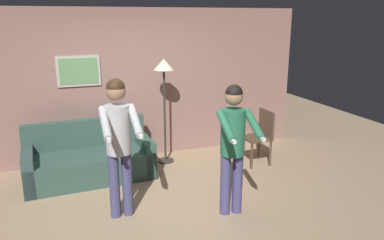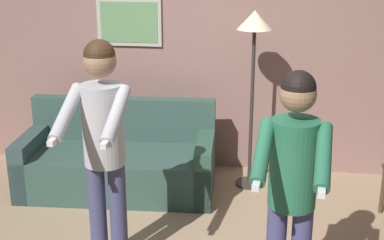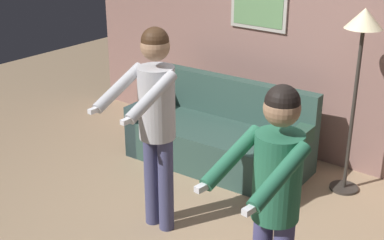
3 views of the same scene
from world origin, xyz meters
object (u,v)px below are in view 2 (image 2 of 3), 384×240
Objects in this scene: couch at (119,163)px; person_standing_left at (103,135)px; person_standing_right at (293,176)px; torchiere_lamp at (254,41)px.

person_standing_left is (0.28, -1.34, 0.79)m from couch.
couch is at bearing 132.65° from person_standing_right.
couch is at bearing 101.74° from person_standing_left.
person_standing_left reaches higher than couch.
person_standing_left reaches higher than person_standing_right.
couch is 2.48m from person_standing_right.
couch is 1.16× the size of person_standing_right.
person_standing_left is at bearing 163.12° from person_standing_right.
person_standing_right is (1.33, -0.40, -0.06)m from person_standing_left.
person_standing_right is (0.30, -2.02, -0.48)m from torchiere_lamp.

